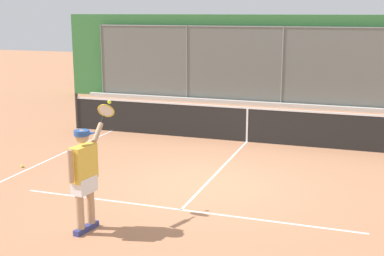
{
  "coord_description": "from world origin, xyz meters",
  "views": [
    {
      "loc": [
        -2.97,
        9.63,
        3.46
      ],
      "look_at": [
        0.46,
        -0.46,
        1.05
      ],
      "focal_mm": 48.46,
      "sensor_mm": 36.0,
      "label": 1
    }
  ],
  "objects": [
    {
      "name": "ground_plane",
      "position": [
        0.0,
        0.0,
        0.0
      ],
      "size": [
        60.0,
        60.0,
        0.0
      ],
      "primitive_type": "plane",
      "color": "#B27551"
    },
    {
      "name": "court_line_markings",
      "position": [
        0.0,
        1.79,
        0.0
      ],
      "size": [
        8.21,
        9.51,
        0.01
      ],
      "color": "white",
      "rests_on": "ground"
    },
    {
      "name": "fence_backdrop",
      "position": [
        0.0,
        -10.08,
        1.65
      ],
      "size": [
        17.85,
        1.37,
        3.34
      ],
      "color": "slate",
      "rests_on": "ground"
    },
    {
      "name": "tennis_ball_mid_court",
      "position": [
        4.29,
        0.23,
        0.03
      ],
      "size": [
        0.07,
        0.07,
        0.07
      ],
      "primitive_type": "sphere",
      "color": "#D6E042",
      "rests_on": "ground"
    },
    {
      "name": "tennis_net",
      "position": [
        0.0,
        -3.74,
        0.49
      ],
      "size": [
        10.55,
        0.09,
        1.07
      ],
      "color": "#2D2D2D",
      "rests_on": "ground"
    },
    {
      "name": "tennis_player",
      "position": [
        1.15,
        2.79,
        0.98
      ],
      "size": [
        0.34,
        1.42,
        1.96
      ],
      "rotation": [
        0.0,
        0.0,
        -1.73
      ],
      "color": "navy",
      "rests_on": "ground"
    }
  ]
}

